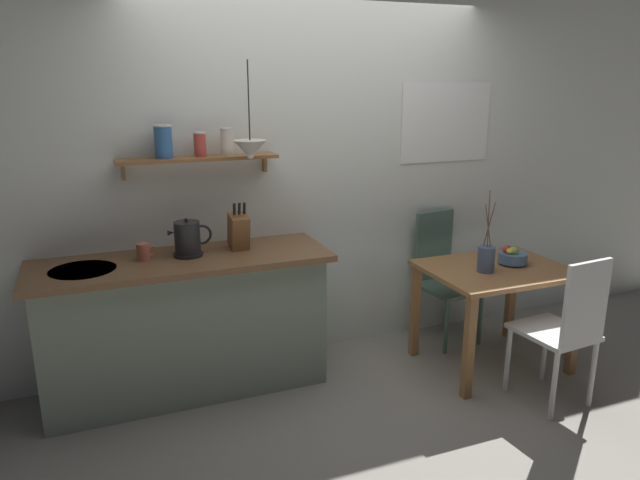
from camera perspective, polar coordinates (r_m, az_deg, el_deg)
The scene contains 13 objects.
ground_plane at distance 4.08m, azimuth 2.68°, elevation -13.73°, with size 14.00×14.00×0.00m, color gray.
back_wall at distance 4.28m, azimuth 1.81°, elevation 6.92°, with size 6.80×0.11×2.70m.
kitchen_counter at distance 3.90m, azimuth -12.92°, elevation -7.98°, with size 1.83×0.63×0.91m.
wall_shelf at distance 3.80m, azimuth -12.31°, elevation 8.51°, with size 1.01×0.20×0.34m.
dining_table at distance 4.25m, azimuth 16.69°, elevation -4.05°, with size 0.96×0.76×0.73m.
dining_chair_near at distance 3.88m, azimuth 22.82°, elevation -7.73°, with size 0.43×0.47×0.98m.
dining_chair_far at distance 4.66m, azimuth 11.76°, elevation -3.09°, with size 0.45×0.48×1.00m.
fruit_bowl at distance 4.30m, azimuth 18.21°, elevation -1.51°, with size 0.20×0.20×0.14m.
twig_vase at distance 4.08m, azimuth 15.88°, elevation -1.72°, with size 0.12×0.12×0.55m.
electric_kettle at distance 3.73m, azimuth -12.75°, elevation 0.10°, with size 0.27×0.18×0.24m.
knife_block at distance 3.81m, azimuth -7.94°, elevation 0.91°, with size 0.12×0.18×0.31m.
coffee_mug_by_sink at distance 3.72m, azimuth -16.77°, elevation -1.09°, with size 0.13×0.08×0.11m.
pendant_lamp at distance 3.67m, azimuth -6.82°, elevation 8.77°, with size 0.21×0.21×0.59m.
Camera 1 is at (-1.49, -3.23, 1.99)m, focal length 32.85 mm.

